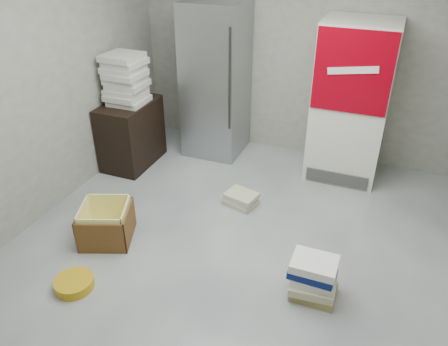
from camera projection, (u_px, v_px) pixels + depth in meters
The scene contains 10 objects.
ground at pixel (218, 267), 3.90m from camera, with size 5.00×5.00×0.00m, color #AFAFAB.
room_shell at pixel (216, 70), 2.99m from camera, with size 4.04×5.04×2.82m.
steel_fridge at pixel (216, 81), 5.41m from camera, with size 0.70×0.72×1.90m.
coke_cooler at pixel (351, 102), 4.91m from camera, with size 0.80×0.73×1.80m.
wood_shelf at pixel (131, 134), 5.37m from camera, with size 0.50×0.80×0.80m, color black.
supply_box_stack at pixel (126, 79), 5.02m from camera, with size 0.45×0.45×0.58m.
phonebook_stack_main at pixel (313, 278), 3.53m from camera, with size 0.39×0.34×0.36m.
phonebook_stack_side at pixel (241, 199), 4.72m from camera, with size 0.39×0.34×0.15m.
cardboard_box at pixel (106, 225), 4.18m from camera, with size 0.60×0.60×0.38m.
bucket_lid at pixel (74, 283), 3.67m from camera, with size 0.33×0.33×0.09m, color #C29112.
Camera 1 is at (1.14, -2.71, 2.70)m, focal length 35.00 mm.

